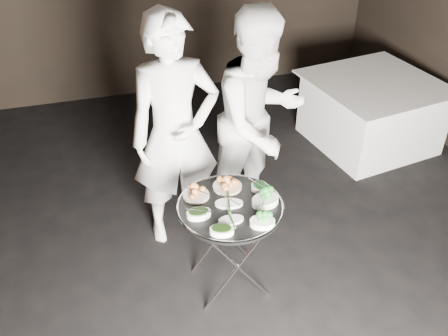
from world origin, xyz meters
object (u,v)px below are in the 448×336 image
object	(u,v)px
tray_stand	(230,243)
serving_tray	(230,207)
waiter_left	(175,135)
dining_table	(371,113)
waiter_right	(260,122)

from	to	relation	value
tray_stand	serving_tray	bearing A→B (deg)	-153.43
tray_stand	waiter_left	world-z (taller)	waiter_left
serving_tray	dining_table	distance (m)	2.54
serving_tray	waiter_left	size ratio (longest dim) A/B	0.39
tray_stand	waiter_right	bearing A→B (deg)	57.68
dining_table	waiter_right	bearing A→B (deg)	-152.70
serving_tray	dining_table	xyz separation A→B (m)	(2.00, 1.52, -0.38)
serving_tray	waiter_left	distance (m)	0.75
waiter_left	tray_stand	bearing A→B (deg)	-74.98
waiter_left	dining_table	xyz separation A→B (m)	(2.22, 0.84, -0.58)
dining_table	tray_stand	bearing A→B (deg)	-142.67
tray_stand	waiter_left	xyz separation A→B (m)	(-0.22, 0.69, 0.53)
waiter_right	dining_table	xyz separation A→B (m)	(1.54, 0.79, -0.56)
waiter_right	tray_stand	bearing A→B (deg)	-144.76
dining_table	waiter_left	bearing A→B (deg)	-159.34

